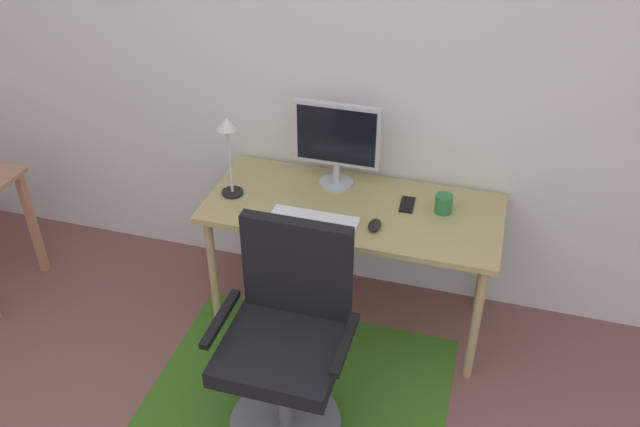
% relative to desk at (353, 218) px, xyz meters
% --- Properties ---
extents(wall_back, '(6.00, 0.10, 2.60)m').
position_rel_desk_xyz_m(wall_back, '(-0.14, 0.40, 0.64)').
color(wall_back, silver).
rests_on(wall_back, ground).
extents(area_rug, '(1.42, 1.37, 0.01)m').
position_rel_desk_xyz_m(area_rug, '(-0.10, -0.73, -0.65)').
color(area_rug, '#36631A').
rests_on(area_rug, ground).
extents(desk, '(1.47, 0.65, 0.73)m').
position_rel_desk_xyz_m(desk, '(0.00, 0.00, 0.00)').
color(desk, tan).
rests_on(desk, ground).
extents(monitor, '(0.45, 0.18, 0.46)m').
position_rel_desk_xyz_m(monitor, '(-0.14, 0.18, 0.34)').
color(monitor, '#B2B2B7').
rests_on(monitor, desk).
extents(keyboard, '(0.43, 0.13, 0.02)m').
position_rel_desk_xyz_m(keyboard, '(-0.15, -0.18, 0.08)').
color(keyboard, white).
rests_on(keyboard, desk).
extents(computer_mouse, '(0.06, 0.10, 0.03)m').
position_rel_desk_xyz_m(computer_mouse, '(0.14, -0.16, 0.09)').
color(computer_mouse, black).
rests_on(computer_mouse, desk).
extents(coffee_cup, '(0.09, 0.09, 0.09)m').
position_rel_desk_xyz_m(coffee_cup, '(0.44, 0.08, 0.12)').
color(coffee_cup, '#297035').
rests_on(coffee_cup, desk).
extents(cell_phone, '(0.07, 0.14, 0.01)m').
position_rel_desk_xyz_m(cell_phone, '(0.26, 0.08, 0.08)').
color(cell_phone, black).
rests_on(cell_phone, desk).
extents(desk_lamp, '(0.11, 0.11, 0.43)m').
position_rel_desk_xyz_m(desk_lamp, '(-0.62, -0.06, 0.38)').
color(desk_lamp, black).
rests_on(desk_lamp, desk).
extents(office_chair, '(0.59, 0.51, 1.02)m').
position_rel_desk_xyz_m(office_chair, '(-0.10, -0.76, -0.21)').
color(office_chair, slate).
rests_on(office_chair, ground).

